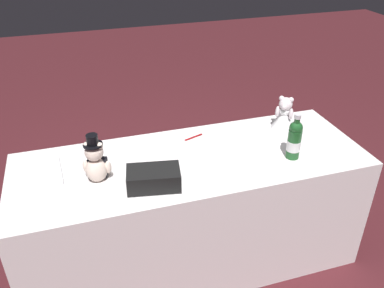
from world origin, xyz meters
The scene contains 8 objects.
ground_plane centered at (0.00, 0.00, 0.00)m, with size 12.00×12.00×0.00m, color #47191E.
reception_table centered at (0.00, 0.00, 0.39)m, with size 2.03×0.74×0.78m, color white.
teddy_bear_groom centered at (0.53, 0.04, 0.89)m, with size 0.14×0.14×0.28m.
teddy_bear_bride centered at (-0.69, -0.19, 0.88)m, with size 0.20×0.21×0.22m.
champagne_bottle centered at (-0.56, 0.15, 0.90)m, with size 0.08×0.08×0.28m.
signing_pen centered at (-0.08, -0.23, 0.79)m, with size 0.13×0.06×0.01m.
gift_case_black centered at (0.26, 0.19, 0.83)m, with size 0.30×0.21×0.10m.
guestbook centered at (0.83, -0.10, 0.79)m, with size 0.21×0.29×0.02m, color white.
Camera 1 is at (0.58, 1.86, 2.03)m, focal length 37.70 mm.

